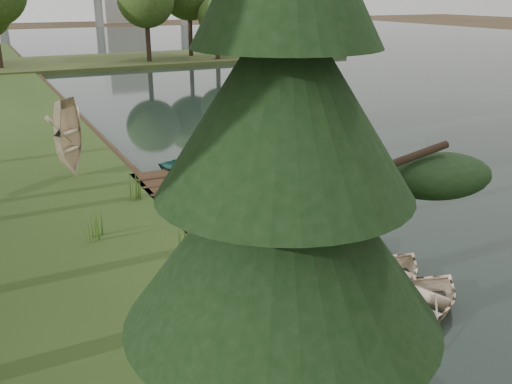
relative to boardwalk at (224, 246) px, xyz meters
name	(u,v)px	position (x,y,z in m)	size (l,w,h in m)	color
ground	(270,241)	(1.60, 0.00, -0.15)	(300.00, 300.00, 0.00)	#3D2F1D
water	(477,86)	(31.60, 20.00, -0.12)	(130.00, 200.00, 0.05)	black
boardwalk	(224,246)	(0.00, 0.00, 0.00)	(1.60, 16.00, 0.30)	#362415
peninsula	(125,61)	(9.60, 50.00, 0.08)	(50.00, 14.00, 0.45)	#39451E
far_trees	(89,2)	(6.27, 50.00, 6.28)	(45.60, 5.60, 8.80)	black
rowboat_0	(418,299)	(2.79, -5.40, 0.26)	(2.49, 3.49, 0.72)	beige
rowboat_1	(383,274)	(2.85, -3.99, 0.26)	(2.50, 3.50, 0.72)	beige
rowboat_2	(342,248)	(2.84, -2.15, 0.25)	(2.39, 3.35, 0.69)	beige
rowboat_3	(306,230)	(2.58, -0.52, 0.26)	(2.47, 3.45, 0.72)	beige
rowboat_4	(284,216)	(2.50, 0.77, 0.28)	(2.62, 3.66, 0.76)	beige
rowboat_5	(273,203)	(2.74, 1.96, 0.30)	(2.77, 3.88, 0.80)	beige
rowboat_6	(243,189)	(2.50, 3.96, 0.21)	(2.16, 3.02, 0.63)	beige
rowboat_7	(237,179)	(2.85, 5.27, 0.22)	(2.20, 3.08, 0.64)	beige
rowboat_8	(221,170)	(2.72, 6.56, 0.26)	(2.47, 3.46, 0.72)	beige
rowboat_9	(197,160)	(2.35, 8.37, 0.24)	(2.37, 3.32, 0.69)	#2F8372
stored_rowboat	(73,168)	(-2.91, 8.81, 0.48)	(2.28, 3.19, 0.66)	beige
pine_tree	(284,156)	(-3.16, -9.27, 5.57)	(3.80, 3.80, 8.48)	black
reeds_0	(283,329)	(-1.00, -5.53, 0.58)	(0.60, 0.60, 0.86)	#3F661E
reeds_1	(185,237)	(-1.27, -0.22, 0.64)	(0.60, 0.60, 0.98)	#3F661E
reeds_2	(95,225)	(-3.39, 1.99, 0.58)	(0.60, 0.60, 0.85)	#3F661E
reeds_3	(134,186)	(-1.40, 4.85, 0.67)	(0.60, 0.60, 1.05)	#3F661E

